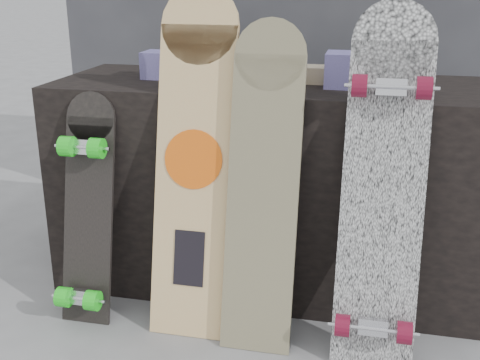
% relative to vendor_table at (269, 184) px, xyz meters
% --- Properties ---
extents(ground, '(60.00, 60.00, 0.00)m').
position_rel_vendor_table_xyz_m(ground, '(0.00, -0.50, -0.40)').
color(ground, slate).
rests_on(ground, ground).
extents(vendor_table, '(1.60, 0.60, 0.80)m').
position_rel_vendor_table_xyz_m(vendor_table, '(0.00, 0.00, 0.00)').
color(vendor_table, black).
rests_on(vendor_table, ground).
extents(merch_box_purple, '(0.18, 0.12, 0.10)m').
position_rel_vendor_table_xyz_m(merch_box_purple, '(-0.40, 0.00, 0.45)').
color(merch_box_purple, '#3F3770').
rests_on(merch_box_purple, vendor_table).
extents(merch_box_small, '(0.14, 0.14, 0.12)m').
position_rel_vendor_table_xyz_m(merch_box_small, '(0.27, -0.04, 0.46)').
color(merch_box_small, '#3F3770').
rests_on(merch_box_small, vendor_table).
extents(merch_box_flat, '(0.22, 0.10, 0.06)m').
position_rel_vendor_table_xyz_m(merch_box_flat, '(0.15, 0.02, 0.43)').
color(merch_box_flat, '#D1B78C').
rests_on(merch_box_flat, vendor_table).
extents(longboard_geisha, '(0.26, 0.29, 1.15)m').
position_rel_vendor_table_xyz_m(longboard_geisha, '(-0.20, -0.34, 0.21)').
color(longboard_geisha, beige).
rests_on(longboard_geisha, ground).
extents(longboard_celtic, '(0.23, 0.27, 1.05)m').
position_rel_vendor_table_xyz_m(longboard_celtic, '(0.05, -0.39, 0.16)').
color(longboard_celtic, '#C8BD88').
rests_on(longboard_celtic, ground).
extents(longboard_cascadia, '(0.25, 0.35, 1.11)m').
position_rel_vendor_table_xyz_m(longboard_cascadia, '(0.42, -0.39, 0.18)').
color(longboard_cascadia, white).
rests_on(longboard_cascadia, ground).
extents(skateboard_dark, '(0.18, 0.27, 0.80)m').
position_rel_vendor_table_xyz_m(skateboard_dark, '(-0.57, -0.41, 0.01)').
color(skateboard_dark, black).
rests_on(skateboard_dark, ground).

